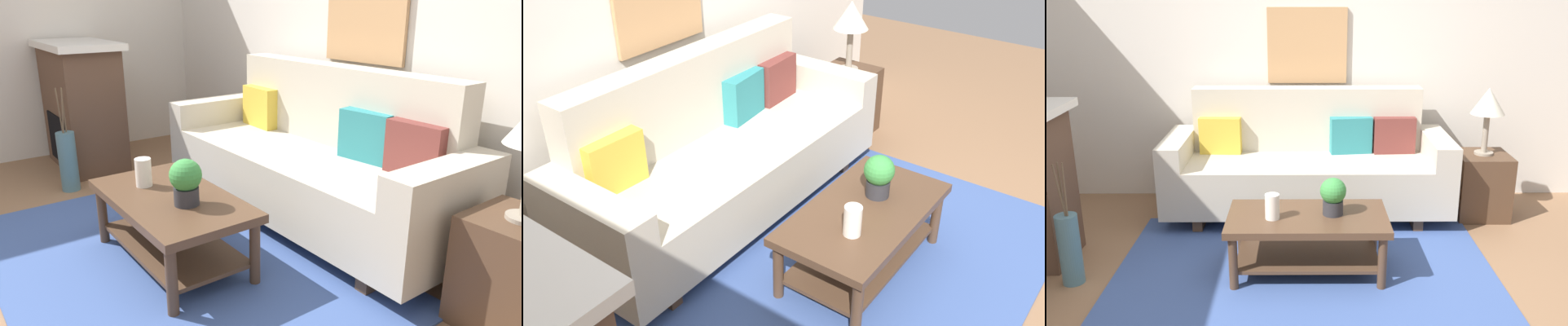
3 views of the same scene
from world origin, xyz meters
TOP-DOWN VIEW (x-y plane):
  - ground_plane at (0.00, 0.00)m, footprint 9.43×9.43m
  - wall_back at (0.00, 2.12)m, footprint 5.43×0.10m
  - wall_left at (-2.77, 0.54)m, footprint 0.10×5.07m
  - area_rug at (0.00, 0.50)m, footprint 2.67×1.87m
  - couch at (0.03, 1.59)m, footprint 2.41×0.84m
  - throw_pillow_mustard at (-0.74, 1.71)m, footprint 0.36×0.14m
  - throw_pillow_teal at (0.41, 1.71)m, footprint 0.37×0.16m
  - throw_pillow_maroon at (0.79, 1.71)m, footprint 0.37×0.14m
  - coffee_table at (0.02, 0.51)m, footprint 1.10×0.60m
  - tabletop_vase at (-0.22, 0.45)m, footprint 0.10×0.10m
  - potted_plant_tabletop at (0.19, 0.52)m, footprint 0.18×0.18m
  - side_table at (1.53, 1.52)m, footprint 0.44×0.44m
  - fireplace at (-2.17, 0.70)m, footprint 1.02×0.58m
  - floor_vase at (-1.58, 0.36)m, footprint 0.15×0.15m
  - floor_vase_branch_a at (-1.56, 0.36)m, footprint 0.01×0.04m
  - floor_vase_branch_b at (-1.59, 0.38)m, footprint 0.02×0.02m
  - floor_vase_branch_c at (-1.59, 0.34)m, footprint 0.05×0.02m
  - framed_painting at (0.03, 2.05)m, footprint 0.71×0.03m

SIDE VIEW (x-z plane):
  - ground_plane at x=0.00m, z-range 0.00..0.00m
  - area_rug at x=0.00m, z-range 0.00..0.01m
  - floor_vase at x=-1.58m, z-range 0.00..0.49m
  - side_table at x=1.53m, z-range 0.00..0.56m
  - coffee_table at x=0.02m, z-range 0.10..0.53m
  - couch at x=0.03m, z-range -0.11..0.97m
  - tabletop_vase at x=-0.22m, z-range 0.43..0.60m
  - potted_plant_tabletop at x=0.19m, z-range 0.44..0.70m
  - fireplace at x=-2.17m, z-range 0.01..1.17m
  - floor_vase_branch_a at x=-1.56m, z-range 0.49..0.85m
  - floor_vase_branch_b at x=-1.59m, z-range 0.49..0.85m
  - floor_vase_branch_c at x=-1.59m, z-range 0.49..0.85m
  - throw_pillow_mustard at x=-0.74m, z-range 0.52..0.84m
  - throw_pillow_teal at x=0.41m, z-range 0.52..0.84m
  - throw_pillow_maroon at x=0.79m, z-range 0.52..0.84m
  - wall_back at x=0.00m, z-range 0.00..2.70m
  - wall_left at x=-2.77m, z-range 0.00..2.70m
  - framed_painting at x=0.03m, z-range 1.09..1.75m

